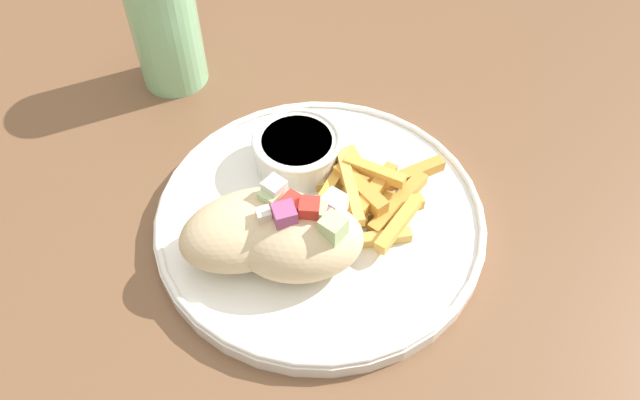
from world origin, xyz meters
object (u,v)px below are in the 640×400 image
at_px(pita_sandwich_far, 251,228).
at_px(fries_pile, 369,194).
at_px(plate, 320,217).
at_px(pita_sandwich_near, 302,239).
at_px(water_glass, 167,35).
at_px(sauce_ramekin, 297,149).

bearing_deg(pita_sandwich_far, fries_pile, 6.91).
height_order(plate, pita_sandwich_near, pita_sandwich_near).
bearing_deg(plate, fries_pile, -29.96).
bearing_deg(pita_sandwich_near, fries_pile, 41.34).
xyz_separation_m(plate, fries_pile, (0.04, -0.02, 0.01)).
bearing_deg(water_glass, pita_sandwich_near, -108.51).
relative_size(pita_sandwich_far, sauce_ramekin, 1.68).
bearing_deg(pita_sandwich_far, pita_sandwich_near, -36.06).
height_order(pita_sandwich_near, sauce_ramekin, pita_sandwich_near).
xyz_separation_m(pita_sandwich_near, fries_pile, (0.08, -0.00, -0.02)).
relative_size(pita_sandwich_near, water_glass, 1.00).
bearing_deg(pita_sandwich_near, sauce_ramekin, 88.02).
bearing_deg(water_glass, fries_pile, -91.36).
bearing_deg(pita_sandwich_near, plate, 67.42).
distance_m(pita_sandwich_far, fries_pile, 0.11).
relative_size(plate, pita_sandwich_far, 2.11).
xyz_separation_m(plate, pita_sandwich_near, (-0.04, -0.02, 0.03)).
xyz_separation_m(plate, pita_sandwich_far, (-0.06, 0.02, 0.03)).
bearing_deg(pita_sandwich_far, water_glass, 93.62).
xyz_separation_m(pita_sandwich_near, pita_sandwich_far, (-0.02, 0.04, -0.00)).
relative_size(sauce_ramekin, water_glass, 0.66).
bearing_deg(sauce_ramekin, plate, -119.35).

